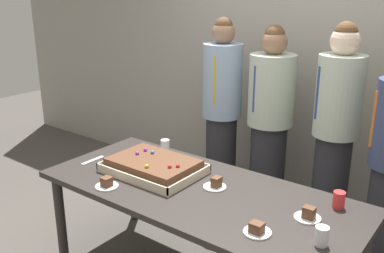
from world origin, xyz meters
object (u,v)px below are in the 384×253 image
Objects in this scene: plated_slice_near_left at (216,184)px; person_striped_tie_right at (335,135)px; sheet_cake at (154,166)px; drink_cup_middle at (322,236)px; plated_slice_far_left at (257,230)px; cake_server_utensil at (93,160)px; party_table at (198,199)px; plated_slice_near_right at (107,184)px; plated_slice_far_right at (308,215)px; person_green_shirt_behind at (222,113)px; drink_cup_nearest at (165,146)px; drink_cup_far_end at (339,200)px; person_serving_front at (270,124)px.

person_striped_tie_right reaches higher than plated_slice_near_left.
sheet_cake reaches higher than drink_cup_middle.
person_striped_tie_right is (-0.37, 1.18, 0.13)m from drink_cup_middle.
plated_slice_near_left is 1.00× the size of plated_slice_far_left.
sheet_cake is 0.51m from cake_server_utensil.
plated_slice_near_right is (-0.48, -0.34, 0.10)m from party_table.
sheet_cake is 1.37m from person_striped_tie_right.
person_striped_tie_right reaches higher than plated_slice_far_right.
plated_slice_near_right reaches higher than plated_slice_far_left.
plated_slice_far_right is 1.61m from person_green_shirt_behind.
party_table is at bearing -174.65° from plated_slice_far_right.
plated_slice_far_left is (0.96, -0.26, -0.03)m from sheet_cake.
party_table is at bearing -31.96° from drink_cup_nearest.
plated_slice_near_right is 1.43m from drink_cup_far_end.
plated_slice_far_right is 1.50× the size of drink_cup_nearest.
plated_slice_near_right is 0.09× the size of person_serving_front.
drink_cup_middle is (1.35, 0.20, 0.03)m from plated_slice_near_right.
plated_slice_near_left is at bearing 36.52° from plated_slice_near_right.
person_serving_front reaches higher than plated_slice_near_right.
drink_cup_middle is at bearing -81.59° from drink_cup_far_end.
person_green_shirt_behind is at bearing 91.91° from plated_slice_near_right.
person_green_shirt_behind is (-0.53, 1.07, 0.24)m from party_table.
party_table is at bearing -134.76° from plated_slice_near_left.
drink_cup_nearest is 1.39m from drink_cup_far_end.
plated_slice_far_left is at bearing 42.03° from person_serving_front.
drink_cup_nearest is 1.00× the size of drink_cup_far_end.
person_striped_tie_right is at bearing 107.29° from drink_cup_middle.
person_green_shirt_behind reaches higher than plated_slice_near_left.
drink_cup_nearest is 0.06× the size of person_green_shirt_behind.
person_striped_tie_right is at bearing 81.73° from person_green_shirt_behind.
drink_cup_middle reaches higher than plated_slice_near_left.
person_striped_tie_right reaches higher than drink_cup_middle.
cake_server_utensil is (-0.31, -0.47, -0.05)m from drink_cup_nearest.
person_green_shirt_behind is at bearing 116.25° from party_table.
plated_slice_near_left reaches higher than plated_slice_near_right.
drink_cup_middle is at bearing 8.59° from plated_slice_near_right.
plated_slice_near_left is 0.57m from plated_slice_far_left.
sheet_cake is 1.23m from drink_cup_far_end.
party_table is 0.60m from plated_slice_near_right.
party_table is 10.50× the size of cake_server_utensil.
person_serving_front reaches higher than plated_slice_far_right.
drink_cup_far_end is at bearing 12.98° from sheet_cake.
drink_cup_middle is 0.50× the size of cake_server_utensil.
person_striped_tie_right reaches higher than plated_slice_near_right.
drink_cup_middle is at bearing -8.67° from party_table.
sheet_cake is 0.37m from plated_slice_near_right.
sheet_cake reaches higher than plated_slice_near_right.
drink_cup_nearest is at bearing 118.75° from sheet_cake.
sheet_cake is 1.12m from plated_slice_far_right.
drink_cup_far_end is at bearing 16.95° from plated_slice_near_left.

